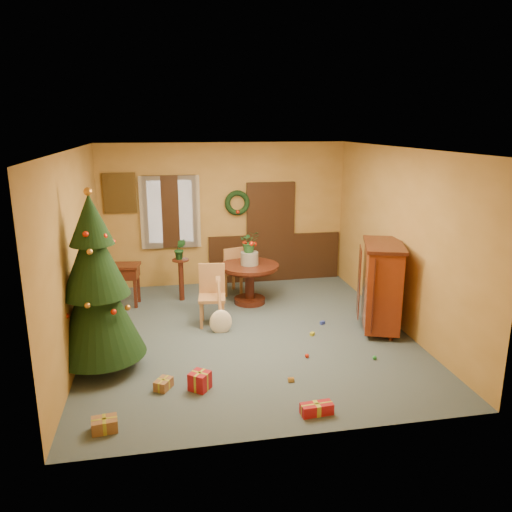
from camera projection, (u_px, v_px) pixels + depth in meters
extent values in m
plane|color=#384952|center=(248.00, 334.00, 7.97)|extent=(5.50, 5.50, 0.00)
plane|color=silver|center=(247.00, 149.00, 7.22)|extent=(5.50, 5.50, 0.00)
plane|color=olive|center=(225.00, 215.00, 10.21)|extent=(5.00, 0.00, 5.00)
plane|color=olive|center=(293.00, 310.00, 4.98)|extent=(5.00, 0.00, 5.00)
plane|color=olive|center=(76.00, 254.00, 7.15)|extent=(0.00, 5.50, 5.50)
plane|color=olive|center=(400.00, 239.00, 8.04)|extent=(0.00, 5.50, 5.50)
cube|color=black|center=(275.00, 257.00, 10.60)|extent=(2.80, 0.06, 1.00)
cube|color=black|center=(270.00, 232.00, 10.43)|extent=(1.00, 0.08, 2.10)
cube|color=white|center=(270.00, 235.00, 10.47)|extent=(0.80, 0.03, 1.90)
cube|color=black|center=(170.00, 212.00, 9.94)|extent=(1.05, 0.08, 1.45)
cube|color=white|center=(170.00, 212.00, 9.97)|extent=(0.88, 0.03, 1.25)
cube|color=white|center=(151.00, 213.00, 9.82)|extent=(0.42, 0.02, 1.45)
cube|color=white|center=(190.00, 212.00, 9.96)|extent=(0.42, 0.02, 1.45)
torus|color=black|center=(237.00, 203.00, 10.11)|extent=(0.51, 0.11, 0.51)
cube|color=#4C3819|center=(120.00, 193.00, 9.68)|extent=(0.62, 0.05, 0.78)
cube|color=gray|center=(120.00, 193.00, 9.70)|extent=(0.48, 0.02, 0.62)
cylinder|color=black|center=(250.00, 266.00, 9.18)|extent=(1.09, 1.09, 0.06)
cylinder|color=black|center=(250.00, 269.00, 9.19)|extent=(0.97, 0.97, 0.04)
cylinder|color=black|center=(250.00, 284.00, 9.27)|extent=(0.17, 0.17, 0.60)
cylinder|color=black|center=(250.00, 300.00, 9.35)|extent=(0.58, 0.58, 0.10)
cylinder|color=slate|center=(250.00, 258.00, 9.14)|extent=(0.32, 0.32, 0.24)
imported|color=#1E4C23|center=(249.00, 241.00, 9.06)|extent=(0.36, 0.31, 0.40)
cube|color=#A87043|center=(212.00, 298.00, 8.24)|extent=(0.49, 0.49, 0.05)
cube|color=#A87043|center=(212.00, 278.00, 8.36)|extent=(0.44, 0.10, 0.52)
cube|color=#A87043|center=(223.00, 308.00, 8.48)|extent=(0.05, 0.05, 0.45)
cube|color=#A87043|center=(202.00, 308.00, 8.46)|extent=(0.05, 0.05, 0.45)
cube|color=#A87043|center=(223.00, 315.00, 8.14)|extent=(0.05, 0.05, 0.45)
cube|color=#A87043|center=(201.00, 316.00, 8.12)|extent=(0.05, 0.05, 0.45)
cube|color=#A87043|center=(229.00, 271.00, 9.80)|extent=(0.52, 0.52, 0.05)
cube|color=#A87043|center=(234.00, 260.00, 9.58)|extent=(0.41, 0.17, 0.49)
cube|color=#A87043|center=(226.00, 286.00, 9.64)|extent=(0.06, 0.06, 0.42)
cube|color=#A87043|center=(241.00, 284.00, 9.80)|extent=(0.06, 0.06, 0.42)
cube|color=#A87043|center=(218.00, 281.00, 9.93)|extent=(0.06, 0.06, 0.42)
cube|color=#A87043|center=(233.00, 279.00, 10.08)|extent=(0.06, 0.06, 0.42)
cylinder|color=black|center=(181.00, 280.00, 9.41)|extent=(0.10, 0.10, 0.78)
cylinder|color=black|center=(180.00, 260.00, 9.31)|extent=(0.31, 0.31, 0.03)
imported|color=#19471E|center=(180.00, 249.00, 9.26)|extent=(0.23, 0.19, 0.40)
cylinder|color=#382111|center=(102.00, 359.00, 6.82)|extent=(0.15, 0.15, 0.26)
cone|color=black|center=(98.00, 305.00, 6.61)|extent=(1.21, 1.21, 1.42)
cone|color=black|center=(93.00, 257.00, 6.45)|extent=(0.88, 0.88, 1.04)
cone|color=black|center=(90.00, 219.00, 6.32)|extent=(0.57, 0.57, 0.66)
sphere|color=orange|center=(88.00, 192.00, 6.23)|extent=(0.11, 0.11, 0.11)
cube|color=black|center=(115.00, 266.00, 9.05)|extent=(0.93, 0.56, 0.05)
cube|color=black|center=(115.00, 273.00, 9.09)|extent=(0.87, 0.51, 0.19)
cube|color=black|center=(95.00, 288.00, 9.09)|extent=(0.10, 0.31, 0.72)
cube|color=black|center=(137.00, 285.00, 9.22)|extent=(0.10, 0.31, 0.72)
cube|color=#5C200A|center=(382.00, 286.00, 7.99)|extent=(0.85, 1.17, 1.31)
cube|color=black|center=(384.00, 245.00, 7.81)|extent=(0.93, 1.26, 0.05)
cylinder|color=black|center=(391.00, 337.00, 7.74)|extent=(0.07, 0.07, 0.10)
cylinder|color=black|center=(368.00, 316.00, 8.59)|extent=(0.07, 0.07, 0.10)
cube|color=brown|center=(105.00, 425.00, 5.44)|extent=(0.30, 0.23, 0.15)
cube|color=gold|center=(105.00, 425.00, 5.44)|extent=(0.28, 0.06, 0.15)
cube|color=gold|center=(105.00, 425.00, 5.44)|extent=(0.06, 0.21, 0.15)
cube|color=#A3151D|center=(200.00, 381.00, 6.29)|extent=(0.32, 0.32, 0.23)
cube|color=gold|center=(200.00, 381.00, 6.29)|extent=(0.21, 0.16, 0.23)
cube|color=gold|center=(200.00, 381.00, 6.29)|extent=(0.16, 0.21, 0.23)
cube|color=brown|center=(164.00, 384.00, 6.31)|extent=(0.26, 0.29, 0.13)
cube|color=gold|center=(164.00, 384.00, 6.31)|extent=(0.14, 0.22, 0.13)
cube|color=gold|center=(164.00, 384.00, 6.31)|extent=(0.16, 0.11, 0.13)
cube|color=#A3151D|center=(317.00, 409.00, 5.76)|extent=(0.38, 0.18, 0.13)
cube|color=gold|center=(317.00, 409.00, 5.76)|extent=(0.38, 0.05, 0.13)
cube|color=gold|center=(317.00, 409.00, 5.76)|extent=(0.06, 0.16, 0.13)
cube|color=#273BAB|center=(322.00, 323.00, 8.36)|extent=(0.09, 0.08, 0.05)
sphere|color=green|center=(375.00, 358.00, 7.09)|extent=(0.06, 0.06, 0.06)
cube|color=gold|center=(312.00, 334.00, 7.91)|extent=(0.09, 0.09, 0.05)
sphere|color=red|center=(307.00, 356.00, 7.15)|extent=(0.06, 0.06, 0.06)
cube|color=orange|center=(291.00, 380.00, 6.49)|extent=(0.08, 0.06, 0.05)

